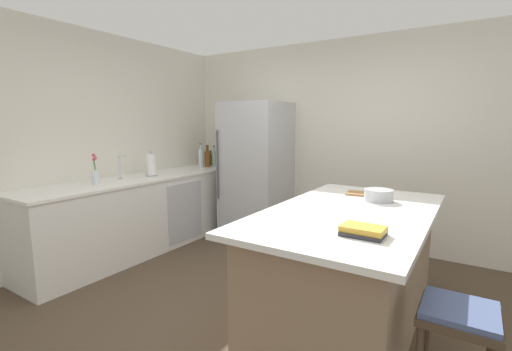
{
  "coord_description": "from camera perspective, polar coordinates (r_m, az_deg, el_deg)",
  "views": [
    {
      "loc": [
        1.35,
        -2.19,
        1.56
      ],
      "look_at": [
        -0.64,
        0.96,
        1.0
      ],
      "focal_mm": 24.58,
      "sensor_mm": 36.0,
      "label": 1
    }
  ],
  "objects": [
    {
      "name": "kitchen_island",
      "position": [
        2.83,
        14.72,
        -14.45
      ],
      "size": [
        1.09,
        1.98,
        0.92
      ],
      "color": "#8E755B",
      "rests_on": "ground_plane"
    },
    {
      "name": "counter_run_left",
      "position": [
        4.58,
        -17.61,
        -5.82
      ],
      "size": [
        0.69,
        2.95,
        0.91
      ],
      "color": "silver",
      "rests_on": "ground_plane"
    },
    {
      "name": "wall_rear",
      "position": [
        4.64,
        15.46,
        5.04
      ],
      "size": [
        6.0,
        0.1,
        2.6
      ],
      "primitive_type": "cube",
      "color": "silver",
      "rests_on": "ground_plane"
    },
    {
      "name": "sink_faucet",
      "position": [
        4.33,
        -21.24,
        1.43
      ],
      "size": [
        0.15,
        0.05,
        0.3
      ],
      "color": "silver",
      "rests_on": "counter_run_left"
    },
    {
      "name": "soda_bottle",
      "position": [
        5.23,
        -8.95,
        2.87
      ],
      "size": [
        0.07,
        0.07,
        0.35
      ],
      "color": "silver",
      "rests_on": "counter_run_left"
    },
    {
      "name": "paper_towel_roll",
      "position": [
        4.51,
        -16.7,
        1.61
      ],
      "size": [
        0.14,
        0.14,
        0.31
      ],
      "color": "gray",
      "rests_on": "counter_run_left"
    },
    {
      "name": "mixing_bowl",
      "position": [
        3.05,
        19.33,
        -3.04
      ],
      "size": [
        0.23,
        0.23,
        0.1
      ],
      "color": "#B2B5BA",
      "rests_on": "kitchen_island"
    },
    {
      "name": "wall_left",
      "position": [
        4.39,
        -27.76,
        4.19
      ],
      "size": [
        0.1,
        6.0,
        2.6
      ],
      "primitive_type": "cube",
      "color": "silver",
      "rests_on": "ground_plane"
    },
    {
      "name": "gin_bottle",
      "position": [
        5.31,
        -6.82,
        2.8
      ],
      "size": [
        0.07,
        0.07,
        0.32
      ],
      "color": "#8CB79E",
      "rests_on": "counter_run_left"
    },
    {
      "name": "cutting_board",
      "position": [
        3.28,
        17.11,
        -2.88
      ],
      "size": [
        0.3,
        0.21,
        0.02
      ],
      "color": "#9E7042",
      "rests_on": "kitchen_island"
    },
    {
      "name": "whiskey_bottle",
      "position": [
        5.27,
        -7.92,
        2.79
      ],
      "size": [
        0.08,
        0.08,
        0.32
      ],
      "color": "brown",
      "rests_on": "counter_run_left"
    },
    {
      "name": "cookbook_stack",
      "position": [
        2.11,
        17.03,
        -8.59
      ],
      "size": [
        0.24,
        0.18,
        0.06
      ],
      "color": "#2D2D33",
      "rests_on": "kitchen_island"
    },
    {
      "name": "bar_stool",
      "position": [
        2.15,
        29.99,
        -20.96
      ],
      "size": [
        0.36,
        0.36,
        0.66
      ],
      "color": "#473828",
      "rests_on": "ground_plane"
    },
    {
      "name": "syrup_bottle",
      "position": [
        5.48,
        -7.37,
        2.62
      ],
      "size": [
        0.07,
        0.07,
        0.23
      ],
      "color": "#5B3319",
      "rests_on": "counter_run_left"
    },
    {
      "name": "flower_vase",
      "position": [
        4.11,
        -24.69,
        0.17
      ],
      "size": [
        0.08,
        0.08,
        0.33
      ],
      "color": "silver",
      "rests_on": "counter_run_left"
    },
    {
      "name": "ground_plane",
      "position": [
        3.01,
        0.58,
        -22.69
      ],
      "size": [
        7.2,
        7.2,
        0.0
      ],
      "primitive_type": "plane",
      "color": "#4C3D2D"
    },
    {
      "name": "refrigerator",
      "position": [
        4.8,
        0.03,
        0.84
      ],
      "size": [
        0.81,
        0.77,
        1.83
      ],
      "color": "#B7BABF",
      "rests_on": "ground_plane"
    }
  ]
}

